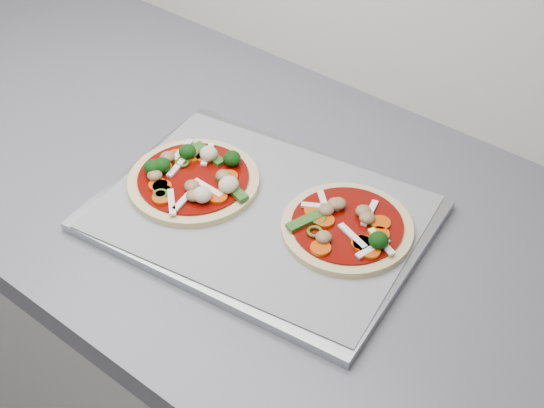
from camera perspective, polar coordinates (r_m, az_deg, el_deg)
The scene contains 4 objects.
baking_tray at distance 0.97m, azimuth -0.81°, elevation -0.90°, with size 0.41×0.30×0.01m, color #9B9CA0.
parchment at distance 0.96m, azimuth -0.82°, elevation -0.56°, with size 0.39×0.28×0.00m, color gray.
pizza_left at distance 1.00m, azimuth -5.86°, elevation 1.99°, with size 0.21×0.21×0.03m.
pizza_right at distance 0.93m, azimuth 5.70°, elevation -1.72°, with size 0.18×0.18×0.03m.
Camera 1 is at (0.03, 0.72, 1.56)m, focal length 50.00 mm.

